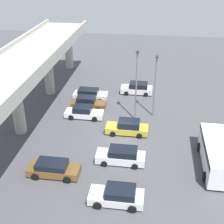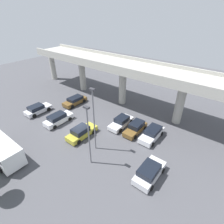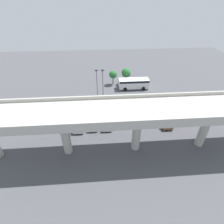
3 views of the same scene
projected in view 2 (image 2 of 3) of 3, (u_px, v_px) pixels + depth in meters
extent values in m
plane|color=#4C4C51|center=(79.00, 130.00, 27.15)|extent=(94.13, 94.13, 0.00)
cube|color=#ADAAA0|center=(123.00, 66.00, 31.09)|extent=(43.93, 6.77, 0.90)
cube|color=#ADAAA0|center=(112.00, 66.00, 28.54)|extent=(43.93, 0.30, 0.55)
cube|color=#ADAAA0|center=(133.00, 58.00, 32.89)|extent=(43.93, 0.30, 0.55)
cylinder|color=#ADAAA0|center=(53.00, 66.00, 44.74)|extent=(1.35, 1.35, 6.93)
cylinder|color=#ADAAA0|center=(82.00, 75.00, 38.93)|extent=(1.35, 1.35, 6.93)
cylinder|color=#ADAAA0|center=(123.00, 87.00, 33.11)|extent=(1.35, 1.35, 6.93)
cylinder|color=#ADAAA0|center=(180.00, 104.00, 27.30)|extent=(1.35, 1.35, 6.93)
cube|color=silver|center=(38.00, 110.00, 31.42)|extent=(1.93, 4.61, 0.69)
cube|color=black|center=(36.00, 107.00, 30.84)|extent=(1.77, 2.48, 0.64)
cylinder|color=black|center=(43.00, 106.00, 33.00)|extent=(0.22, 0.72, 0.72)
cylinder|color=black|center=(49.00, 109.00, 31.96)|extent=(0.22, 0.72, 0.72)
cylinder|color=black|center=(28.00, 112.00, 31.08)|extent=(0.22, 0.72, 0.72)
cylinder|color=black|center=(34.00, 116.00, 30.04)|extent=(0.22, 0.72, 0.72)
cube|color=brown|center=(75.00, 102.00, 34.18)|extent=(1.87, 4.87, 0.71)
cube|color=black|center=(75.00, 98.00, 33.95)|extent=(1.72, 2.87, 0.56)
cylinder|color=black|center=(72.00, 107.00, 32.76)|extent=(0.22, 0.72, 0.72)
cylinder|color=black|center=(66.00, 104.00, 33.77)|extent=(0.22, 0.72, 0.72)
cylinder|color=black|center=(84.00, 101.00, 34.79)|extent=(0.22, 0.72, 0.72)
cylinder|color=black|center=(78.00, 98.00, 35.80)|extent=(0.22, 0.72, 0.72)
cube|color=silver|center=(59.00, 120.00, 28.67)|extent=(1.80, 4.85, 0.80)
cube|color=black|center=(57.00, 116.00, 28.12)|extent=(1.65, 2.76, 0.67)
cylinder|color=black|center=(63.00, 115.00, 30.31)|extent=(0.22, 0.62, 0.62)
cylinder|color=black|center=(70.00, 119.00, 29.33)|extent=(0.22, 0.62, 0.62)
cylinder|color=black|center=(48.00, 123.00, 28.28)|extent=(0.22, 0.62, 0.62)
cylinder|color=black|center=(55.00, 127.00, 27.31)|extent=(0.22, 0.62, 0.62)
cube|color=gold|center=(82.00, 133.00, 25.67)|extent=(1.86, 4.86, 0.72)
cube|color=black|center=(80.00, 130.00, 25.13)|extent=(1.71, 2.40, 0.74)
cylinder|color=black|center=(85.00, 127.00, 27.30)|extent=(0.22, 0.63, 0.63)
cylinder|color=black|center=(94.00, 132.00, 26.29)|extent=(0.22, 0.63, 0.63)
cylinder|color=black|center=(70.00, 137.00, 25.27)|extent=(0.22, 0.63, 0.63)
cylinder|color=black|center=(79.00, 142.00, 24.26)|extent=(0.22, 0.63, 0.63)
cube|color=silver|center=(121.00, 123.00, 27.90)|extent=(1.80, 4.79, 0.65)
cube|color=black|center=(122.00, 119.00, 27.70)|extent=(1.65, 2.22, 0.70)
cylinder|color=black|center=(120.00, 131.00, 26.51)|extent=(0.22, 0.66, 0.66)
cylinder|color=black|center=(111.00, 126.00, 27.48)|extent=(0.22, 0.66, 0.66)
cylinder|color=black|center=(131.00, 122.00, 28.51)|extent=(0.22, 0.66, 0.66)
cylinder|color=black|center=(122.00, 118.00, 29.48)|extent=(0.22, 0.66, 0.66)
cube|color=brown|center=(135.00, 129.00, 26.48)|extent=(1.72, 4.50, 0.69)
cube|color=black|center=(137.00, 124.00, 26.34)|extent=(1.58, 2.37, 0.74)
cylinder|color=black|center=(135.00, 137.00, 25.18)|extent=(0.22, 0.61, 0.61)
cylinder|color=black|center=(125.00, 133.00, 26.11)|extent=(0.22, 0.61, 0.61)
cylinder|color=black|center=(145.00, 128.00, 27.06)|extent=(0.22, 0.61, 0.61)
cylinder|color=black|center=(135.00, 124.00, 27.99)|extent=(0.22, 0.61, 0.61)
cube|color=silver|center=(152.00, 135.00, 25.25)|extent=(1.86, 4.72, 0.80)
cube|color=black|center=(153.00, 130.00, 25.11)|extent=(1.71, 2.73, 0.58)
cylinder|color=black|center=(153.00, 144.00, 23.90)|extent=(0.22, 0.61, 0.61)
cylinder|color=black|center=(141.00, 139.00, 24.91)|extent=(0.22, 0.61, 0.61)
cylinder|color=black|center=(162.00, 134.00, 25.87)|extent=(0.22, 0.61, 0.61)
cylinder|color=black|center=(150.00, 129.00, 26.88)|extent=(0.22, 0.61, 0.61)
cube|color=silver|center=(150.00, 173.00, 19.48)|extent=(1.96, 4.55, 0.78)
cube|color=black|center=(149.00, 170.00, 18.91)|extent=(1.81, 2.55, 0.69)
cylinder|color=black|center=(147.00, 163.00, 21.09)|extent=(0.22, 0.63, 0.63)
cylinder|color=black|center=(163.00, 171.00, 20.03)|extent=(0.22, 0.63, 0.63)
cylinder|color=black|center=(135.00, 178.00, 19.19)|extent=(0.22, 0.63, 0.63)
cylinder|color=black|center=(152.00, 188.00, 18.13)|extent=(0.22, 0.63, 0.63)
cube|color=white|center=(0.00, 148.00, 21.66)|extent=(7.78, 2.47, 2.35)
cylinder|color=black|center=(22.00, 157.00, 21.73)|extent=(0.94, 0.29, 0.94)
cylinder|color=black|center=(1.00, 169.00, 20.04)|extent=(0.94, 0.29, 0.94)
cylinder|color=black|center=(4.00, 141.00, 24.28)|extent=(0.94, 0.29, 0.94)
cylinder|color=slate|center=(89.00, 138.00, 19.56)|extent=(0.16, 0.16, 7.70)
cube|color=#333338|center=(86.00, 107.00, 17.51)|extent=(0.70, 0.35, 0.20)
cylinder|color=slate|center=(94.00, 122.00, 21.48)|extent=(0.16, 0.16, 8.57)
cube|color=#333338|center=(92.00, 89.00, 19.21)|extent=(0.70, 0.35, 0.20)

